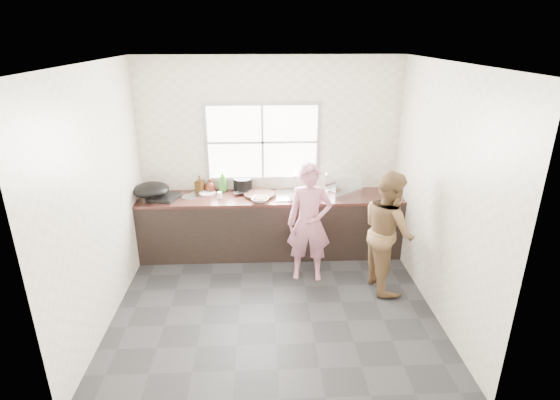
{
  "coord_description": "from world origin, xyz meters",
  "views": [
    {
      "loc": [
        -0.12,
        -4.32,
        2.97
      ],
      "look_at": [
        0.1,
        0.65,
        1.05
      ],
      "focal_mm": 28.0,
      "sensor_mm": 36.0,
      "label": 1
    }
  ],
  "objects_px": {
    "cutting_board": "(260,195)",
    "bowl_mince": "(260,200)",
    "burner": "(164,197)",
    "pot_lid_left": "(189,197)",
    "black_pot": "(243,185)",
    "wok": "(151,190)",
    "bottle_green": "(223,181)",
    "bowl_held": "(295,198)",
    "glass_jar": "(220,195)",
    "dish_rack": "(344,185)",
    "bottle_brown_tall": "(200,184)",
    "bottle_brown_short": "(210,186)",
    "person_side": "(388,231)",
    "pot_lid_right": "(200,194)",
    "plate_food": "(207,193)",
    "bowl_crabs": "(333,192)",
    "woman": "(309,227)"
  },
  "relations": [
    {
      "from": "glass_jar",
      "to": "pot_lid_left",
      "type": "height_order",
      "value": "glass_jar"
    },
    {
      "from": "bowl_mince",
      "to": "wok",
      "type": "height_order",
      "value": "wok"
    },
    {
      "from": "person_side",
      "to": "burner",
      "type": "relative_size",
      "value": 4.26
    },
    {
      "from": "bottle_brown_tall",
      "to": "glass_jar",
      "type": "bearing_deg",
      "value": -43.45
    },
    {
      "from": "woman",
      "to": "bowl_mince",
      "type": "bearing_deg",
      "value": 146.97
    },
    {
      "from": "wok",
      "to": "bottle_brown_short",
      "type": "bearing_deg",
      "value": 22.74
    },
    {
      "from": "bottle_green",
      "to": "dish_rack",
      "type": "distance_m",
      "value": 1.69
    },
    {
      "from": "person_side",
      "to": "bowl_mince",
      "type": "distance_m",
      "value": 1.71
    },
    {
      "from": "person_side",
      "to": "bottle_brown_short",
      "type": "xyz_separation_m",
      "value": [
        -2.23,
        1.17,
        0.2
      ]
    },
    {
      "from": "cutting_board",
      "to": "bottle_brown_tall",
      "type": "xyz_separation_m",
      "value": [
        -0.84,
        0.21,
        0.09
      ]
    },
    {
      "from": "bowl_crabs",
      "to": "pot_lid_right",
      "type": "xyz_separation_m",
      "value": [
        -1.84,
        0.06,
        -0.03
      ]
    },
    {
      "from": "bowl_held",
      "to": "dish_rack",
      "type": "relative_size",
      "value": 0.48
    },
    {
      "from": "bottle_brown_short",
      "to": "bowl_held",
      "type": "bearing_deg",
      "value": -18.81
    },
    {
      "from": "black_pot",
      "to": "pot_lid_left",
      "type": "bearing_deg",
      "value": -163.4
    },
    {
      "from": "burner",
      "to": "pot_lid_left",
      "type": "xyz_separation_m",
      "value": [
        0.32,
        0.05,
        -0.02
      ]
    },
    {
      "from": "bowl_crabs",
      "to": "pot_lid_right",
      "type": "height_order",
      "value": "bowl_crabs"
    },
    {
      "from": "bowl_mince",
      "to": "glass_jar",
      "type": "xyz_separation_m",
      "value": [
        -0.55,
        0.14,
        0.02
      ]
    },
    {
      "from": "bowl_held",
      "to": "bottle_brown_short",
      "type": "distance_m",
      "value": 1.23
    },
    {
      "from": "wok",
      "to": "black_pot",
      "type": "bearing_deg",
      "value": 14.59
    },
    {
      "from": "black_pot",
      "to": "bottle_brown_tall",
      "type": "xyz_separation_m",
      "value": [
        -0.6,
        0.0,
        0.01
      ]
    },
    {
      "from": "black_pot",
      "to": "bottle_green",
      "type": "xyz_separation_m",
      "value": [
        -0.28,
        0.0,
        0.06
      ]
    },
    {
      "from": "bowl_crabs",
      "to": "woman",
      "type": "bearing_deg",
      "value": -118.25
    },
    {
      "from": "glass_jar",
      "to": "dish_rack",
      "type": "xyz_separation_m",
      "value": [
        1.69,
        0.03,
        0.11
      ]
    },
    {
      "from": "plate_food",
      "to": "person_side",
      "type": "bearing_deg",
      "value": -25.49
    },
    {
      "from": "cutting_board",
      "to": "bottle_green",
      "type": "xyz_separation_m",
      "value": [
        -0.52,
        0.21,
        0.14
      ]
    },
    {
      "from": "bowl_mince",
      "to": "wok",
      "type": "distance_m",
      "value": 1.46
    },
    {
      "from": "bottle_brown_short",
      "to": "glass_jar",
      "type": "distance_m",
      "value": 0.32
    },
    {
      "from": "bowl_held",
      "to": "glass_jar",
      "type": "height_order",
      "value": "glass_jar"
    },
    {
      "from": "woman",
      "to": "dish_rack",
      "type": "height_order",
      "value": "woman"
    },
    {
      "from": "bottle_brown_tall",
      "to": "dish_rack",
      "type": "relative_size",
      "value": 0.52
    },
    {
      "from": "bowl_held",
      "to": "pot_lid_left",
      "type": "relative_size",
      "value": 0.89
    },
    {
      "from": "pot_lid_left",
      "to": "burner",
      "type": "bearing_deg",
      "value": -170.92
    },
    {
      "from": "bowl_crabs",
      "to": "bottle_brown_tall",
      "type": "distance_m",
      "value": 1.86
    },
    {
      "from": "bottle_brown_tall",
      "to": "bowl_mince",
      "type": "bearing_deg",
      "value": -26.8
    },
    {
      "from": "cutting_board",
      "to": "pot_lid_left",
      "type": "height_order",
      "value": "cutting_board"
    },
    {
      "from": "pot_lid_right",
      "to": "black_pot",
      "type": "bearing_deg",
      "value": 10.68
    },
    {
      "from": "bowl_held",
      "to": "pot_lid_right",
      "type": "xyz_separation_m",
      "value": [
        -1.3,
        0.28,
        -0.02
      ]
    },
    {
      "from": "bowl_held",
      "to": "pot_lid_left",
      "type": "height_order",
      "value": "bowl_held"
    },
    {
      "from": "bottle_brown_short",
      "to": "burner",
      "type": "relative_size",
      "value": 0.51
    },
    {
      "from": "bowl_held",
      "to": "bottle_brown_tall",
      "type": "xyz_separation_m",
      "value": [
        -1.31,
        0.4,
        0.08
      ]
    },
    {
      "from": "cutting_board",
      "to": "bottle_brown_short",
      "type": "relative_size",
      "value": 2.43
    },
    {
      "from": "cutting_board",
      "to": "pot_lid_right",
      "type": "relative_size",
      "value": 1.55
    },
    {
      "from": "cutting_board",
      "to": "pot_lid_left",
      "type": "distance_m",
      "value": 0.96
    },
    {
      "from": "bowl_mince",
      "to": "bowl_held",
      "type": "height_order",
      "value": "bowl_held"
    },
    {
      "from": "plate_food",
      "to": "bottle_brown_short",
      "type": "distance_m",
      "value": 0.12
    },
    {
      "from": "bowl_mince",
      "to": "woman",
      "type": "bearing_deg",
      "value": -39.29
    },
    {
      "from": "cutting_board",
      "to": "person_side",
      "type": "bearing_deg",
      "value": -31.81
    },
    {
      "from": "black_pot",
      "to": "bowl_mince",
      "type": "bearing_deg",
      "value": -60.44
    },
    {
      "from": "cutting_board",
      "to": "dish_rack",
      "type": "xyz_separation_m",
      "value": [
        1.15,
        -0.04,
        0.13
      ]
    },
    {
      "from": "cutting_board",
      "to": "bowl_mince",
      "type": "distance_m",
      "value": 0.21
    }
  ]
}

